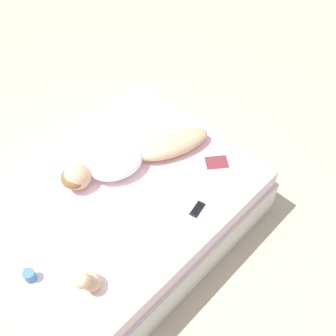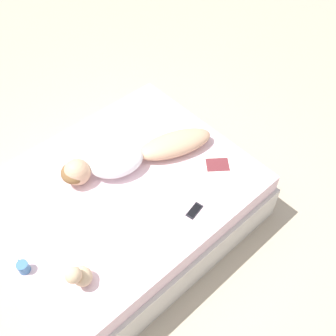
{
  "view_description": "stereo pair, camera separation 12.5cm",
  "coord_description": "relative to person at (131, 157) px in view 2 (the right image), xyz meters",
  "views": [
    {
      "loc": [
        -1.55,
        1.04,
        2.99
      ],
      "look_at": [
        -0.16,
        -0.39,
        0.58
      ],
      "focal_mm": 42.0,
      "sensor_mm": 36.0,
      "label": 1
    },
    {
      "loc": [
        -1.63,
        0.95,
        2.99
      ],
      "look_at": [
        -0.16,
        -0.39,
        0.58
      ],
      "focal_mm": 42.0,
      "sensor_mm": 36.0,
      "label": 2
    }
  ],
  "objects": [
    {
      "name": "ground_plane",
      "position": [
        -0.1,
        0.23,
        -0.62
      ],
      "size": [
        12.0,
        12.0,
        0.0
      ],
      "primitive_type": "plane",
      "color": "#B7A88E"
    },
    {
      "name": "bed",
      "position": [
        -0.1,
        0.23,
        -0.36
      ],
      "size": [
        1.66,
        2.1,
        0.53
      ],
      "color": "beige",
      "rests_on": "ground_plane"
    },
    {
      "name": "person",
      "position": [
        0.0,
        0.0,
        0.0
      ],
      "size": [
        0.64,
        1.28,
        0.21
      ],
      "rotation": [
        0.0,
        0.0,
        -0.34
      ],
      "color": "tan",
      "rests_on": "bed"
    },
    {
      "name": "open_magazine",
      "position": [
        -0.56,
        -0.44,
        -0.09
      ],
      "size": [
        0.5,
        0.47,
        0.01
      ],
      "rotation": [
        0.0,
        0.0,
        -0.68
      ],
      "color": "silver",
      "rests_on": "bed"
    },
    {
      "name": "coffee_mug",
      "position": [
        -0.24,
        1.11,
        -0.05
      ],
      "size": [
        0.11,
        0.08,
        0.08
      ],
      "color": "teal",
      "rests_on": "bed"
    },
    {
      "name": "cell_phone",
      "position": [
        -0.67,
        -0.06,
        -0.09
      ],
      "size": [
        0.09,
        0.16,
        0.01
      ],
      "rotation": [
        0.0,
        0.0,
        0.21
      ],
      "color": "black",
      "rests_on": "bed"
    },
    {
      "name": "plush_toy",
      "position": [
        -0.57,
        0.88,
        0.0
      ],
      "size": [
        0.14,
        0.17,
        0.21
      ],
      "color": "#D1B289",
      "rests_on": "bed"
    }
  ]
}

